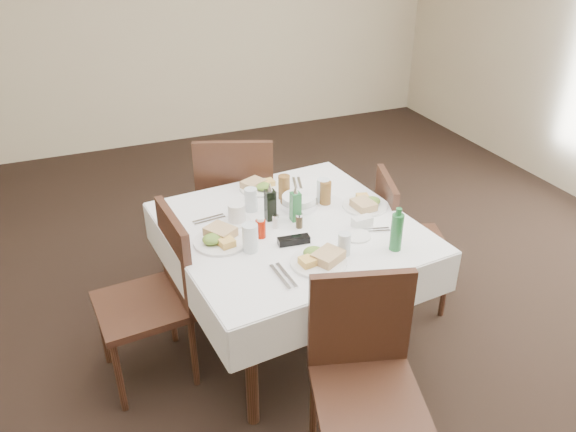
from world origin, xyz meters
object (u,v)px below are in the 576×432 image
Objects in this scene: chair_east at (399,234)px; bread_basket at (299,202)px; oil_cruet_dark at (270,204)px; oil_cruet_green at (296,205)px; water_w at (250,238)px; water_e at (323,190)px; green_bottle at (397,231)px; chair_west at (158,288)px; chair_north at (237,198)px; dining_table at (290,240)px; water_s at (344,244)px; chair_south at (363,367)px; water_n at (251,200)px; ketchup_bottle at (261,228)px; coffee_mug at (237,214)px.

bread_basket is at bearing 172.99° from chair_east.
oil_cruet_dark is 1.05× the size of oil_cruet_green.
water_e is at bearing 31.53° from water_w.
chair_west is at bearing 157.66° from green_bottle.
chair_north reaches higher than green_bottle.
bread_basket reaches higher than dining_table.
chair_west reaches higher than water_s.
chair_south is at bearing -69.76° from water_w.
bread_basket is (0.18, -0.59, 0.22)m from chair_north.
oil_cruet_dark is at bearing -91.25° from chair_north.
oil_cruet_green is (0.18, -0.19, 0.02)m from water_n.
chair_east is 4.22× the size of oil_cruet_green.
oil_cruet_dark is (-0.82, 0.01, 0.36)m from chair_east.
oil_cruet_green reaches higher than ketchup_bottle.
water_n is 0.64m from water_s.
chair_south reaches higher than chair_west.
water_s is at bearing -144.63° from chair_east.
ketchup_bottle is (-0.31, 0.30, -0.00)m from water_s.
chair_north is 0.72m from oil_cruet_dark.
ketchup_bottle is at bearing -10.04° from chair_west.
water_s is 0.26m from green_bottle.
water_s is 0.85× the size of water_e.
ketchup_bottle is (0.52, -0.09, 0.29)m from chair_west.
dining_table is at bearing 133.33° from green_bottle.
green_bottle is at bearing -79.83° from water_e.
ketchup_bottle is (-0.23, -0.09, -0.04)m from oil_cruet_green.
chair_north is 0.65m from bread_basket.
chair_west is at bearing 169.96° from ketchup_bottle.
green_bottle reaches higher than oil_cruet_green.
green_bottle is at bearing -21.52° from water_w.
dining_table is 6.00× the size of green_bottle.
chair_south is (-0.02, -0.83, -0.15)m from dining_table.
chair_south is 1.11m from water_n.
chair_south is at bearing -94.00° from oil_cruet_green.
ketchup_bottle is (-0.17, 0.78, 0.28)m from chair_south.
water_e is at bearing 74.95° from water_s.
water_n is 0.58× the size of green_bottle.
water_n is (-0.13, 0.23, 0.15)m from dining_table.
oil_cruet_dark is 0.19m from ketchup_bottle.
chair_east reaches higher than dining_table.
oil_cruet_green is at bearing -176.03° from chair_east.
water_w is at bearing -103.06° from chair_north.
oil_cruet_dark is at bearing -166.00° from water_e.
chair_west is 8.35× the size of ketchup_bottle.
water_n is 1.14× the size of water_s.
oil_cruet_green is at bearing 102.27° from water_s.
dining_table is 0.84m from chair_south.
ketchup_bottle is at bearing -71.62° from coffee_mug.
bread_basket is at bearing 54.28° from dining_table.
chair_west is at bearing -171.49° from bread_basket.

